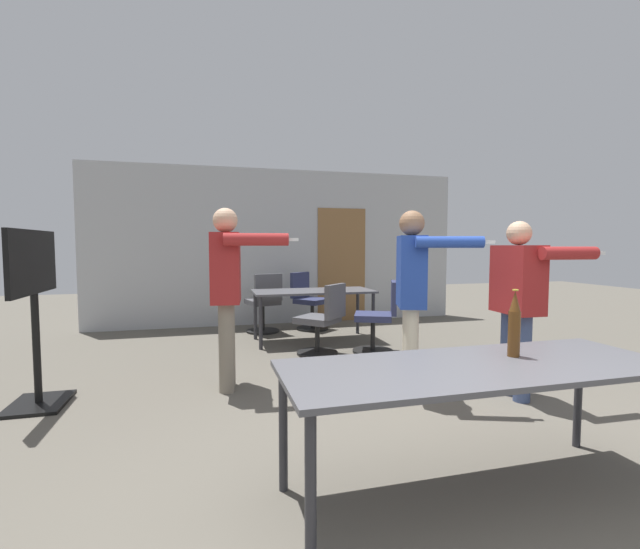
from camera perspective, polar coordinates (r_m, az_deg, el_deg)
name	(u,v)px	position (r m, az deg, el deg)	size (l,w,h in m)	color
back_wall	(283,248)	(7.60, -4.96, 3.61)	(6.51, 0.12, 2.70)	#B2B5B7
conference_table_near	(479,375)	(2.53, 20.41, -12.47)	(2.16, 0.77, 0.74)	#4C4C51
conference_table_far	(313,295)	(6.15, -0.92, -2.77)	(1.71, 0.76, 0.74)	#4C4C51
tv_screen	(34,301)	(4.37, -33.82, -2.95)	(0.44, 0.99, 1.51)	black
person_left_plaid	(413,284)	(3.97, 12.24, -1.27)	(0.71, 0.76, 1.69)	beige
person_far_watching	(519,294)	(4.22, 24.96, -2.31)	(0.74, 0.70, 1.59)	#3D4C75
person_near_casual	(228,281)	(4.15, -12.20, -0.90)	(0.78, 0.75, 1.73)	slate
office_chair_far_left	(379,319)	(5.57, 7.87, -5.93)	(0.65, 0.61, 0.93)	black
office_chair_near_pushed	(309,303)	(7.07, -1.53, -3.76)	(0.68, 0.69, 0.93)	black
office_chair_side_rolled	(264,305)	(6.80, -7.43, -4.03)	(0.56, 0.61, 0.94)	black
office_chair_far_right	(322,322)	(5.40, 0.34, -6.38)	(0.68, 0.69, 0.90)	black
beer_bottle	(514,325)	(2.72, 24.49, -6.14)	(0.07, 0.07, 0.39)	#563314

